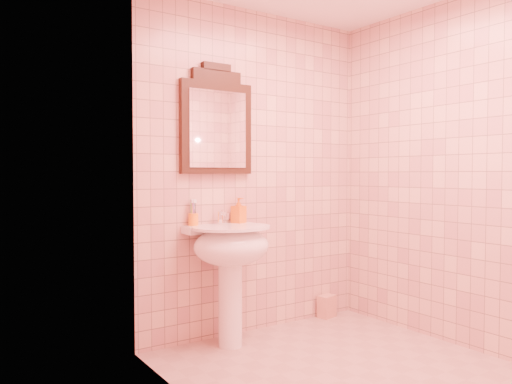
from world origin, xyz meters
TOP-DOWN VIEW (x-y plane):
  - floor at (0.00, 0.00)m, footprint 2.20×2.20m
  - back_wall at (0.00, 1.10)m, footprint 2.00×0.02m
  - pedestal_sink at (-0.37, 0.87)m, footprint 0.58×0.58m
  - faucet at (-0.37, 1.01)m, footprint 0.04×0.16m
  - mirror at (-0.37, 1.07)m, footprint 0.58×0.06m
  - toothbrush_cup at (-0.58, 1.05)m, footprint 0.07×0.07m
  - soap_dispenser at (-0.21, 1.03)m, footprint 0.11×0.11m
  - towel at (0.69, 1.04)m, footprint 0.17×0.14m

SIDE VIEW (x-z plane):
  - floor at x=0.00m, z-range 0.00..0.00m
  - towel at x=0.69m, z-range 0.00..0.19m
  - pedestal_sink at x=-0.37m, z-range 0.23..1.09m
  - toothbrush_cup at x=-0.58m, z-range 0.83..0.99m
  - faucet at x=-0.37m, z-range 0.87..0.97m
  - soap_dispenser at x=-0.21m, z-range 0.86..1.06m
  - back_wall at x=0.00m, z-range 0.00..2.50m
  - mirror at x=-0.37m, z-range 1.20..2.01m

